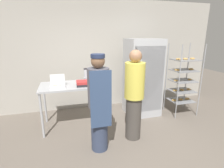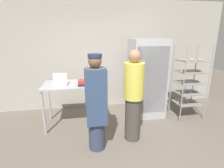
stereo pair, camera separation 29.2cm
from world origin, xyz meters
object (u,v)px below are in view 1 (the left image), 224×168
at_px(baking_rack, 183,80).
at_px(person_customer, 134,95).
at_px(blender_pitcher, 86,76).
at_px(person_baker, 99,103).
at_px(refrigerator, 143,78).
at_px(donut_box, 58,85).
at_px(binder_stack, 85,83).

distance_m(baking_rack, person_customer, 1.72).
bearing_deg(baking_rack, blender_pitcher, 174.83).
height_order(baking_rack, person_baker, baking_rack).
relative_size(refrigerator, blender_pitcher, 6.30).
distance_m(donut_box, person_baker, 1.04).
distance_m(baking_rack, person_baker, 2.41).
bearing_deg(binder_stack, refrigerator, 14.13).
bearing_deg(refrigerator, baking_rack, -15.33).
height_order(refrigerator, person_customer, refrigerator).
distance_m(blender_pitcher, binder_stack, 0.33).
xyz_separation_m(baking_rack, person_baker, (-2.24, -0.89, 0.00)).
bearing_deg(donut_box, binder_stack, -1.16).
bearing_deg(person_baker, donut_box, 128.55).
bearing_deg(binder_stack, donut_box, 178.84).
xyz_separation_m(binder_stack, person_baker, (0.13, -0.79, -0.13)).
distance_m(refrigerator, binder_stack, 1.47).
bearing_deg(binder_stack, blender_pitcher, 76.65).
relative_size(blender_pitcher, person_baker, 0.18).
height_order(donut_box, person_customer, person_customer).
distance_m(baking_rack, binder_stack, 2.37).
bearing_deg(person_baker, binder_stack, 99.17).
xyz_separation_m(blender_pitcher, binder_stack, (-0.07, -0.31, -0.08)).
xyz_separation_m(donut_box, person_baker, (0.64, -0.80, -0.12)).
relative_size(donut_box, person_customer, 0.17).
bearing_deg(person_customer, donut_box, 154.60).
distance_m(refrigerator, person_customer, 1.16).
xyz_separation_m(donut_box, binder_stack, (0.51, -0.01, 0.00)).
relative_size(donut_box, person_baker, 0.17).
bearing_deg(blender_pitcher, person_customer, -51.49).
height_order(blender_pitcher, person_customer, person_customer).
relative_size(refrigerator, binder_stack, 5.51).
relative_size(baking_rack, person_baker, 1.05).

